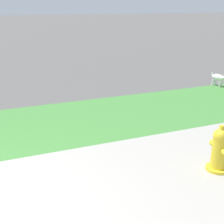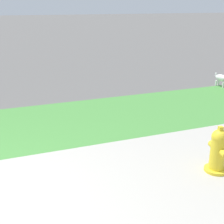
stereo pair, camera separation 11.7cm
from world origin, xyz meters
name	(u,v)px [view 2 (the right image)]	position (x,y,z in m)	size (l,w,h in m)	color
fire_hydrant_across_street	(218,151)	(3.41, -0.13, 0.31)	(0.36, 0.39, 0.66)	yellow
small_white_dog	(223,78)	(6.51, 3.52, 0.24)	(0.23, 0.55, 0.40)	white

